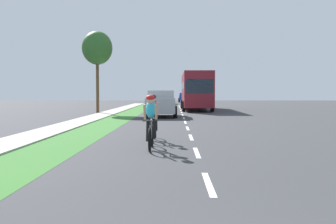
% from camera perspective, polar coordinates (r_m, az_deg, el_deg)
% --- Properties ---
extents(ground_plane, '(120.00, 120.00, 0.00)m').
position_cam_1_polar(ground_plane, '(21.95, 2.57, -1.34)').
color(ground_plane, '#38383A').
extents(grass_verge, '(1.90, 70.00, 0.01)m').
position_cam_1_polar(grass_verge, '(22.23, -8.30, -1.30)').
color(grass_verge, '#38722D').
rests_on(grass_verge, ground_plane).
extents(sidewalk_concrete, '(1.55, 70.00, 0.10)m').
position_cam_1_polar(sidewalk_concrete, '(22.57, -12.62, -1.28)').
color(sidewalk_concrete, '#9E998E').
rests_on(sidewalk_concrete, ground_plane).
extents(lane_markings_center, '(0.12, 54.30, 0.01)m').
position_cam_1_polar(lane_markings_center, '(25.94, 2.32, -0.67)').
color(lane_markings_center, white).
rests_on(lane_markings_center, ground_plane).
extents(cyclist_lead, '(0.42, 1.72, 1.58)m').
position_cam_1_polar(cyclist_lead, '(10.73, -2.63, -1.45)').
color(cyclist_lead, black).
rests_on(cyclist_lead, ground_plane).
extents(cyclist_trailing, '(0.42, 1.72, 1.58)m').
position_cam_1_polar(cyclist_trailing, '(12.79, -2.31, -0.74)').
color(cyclist_trailing, black).
rests_on(cyclist_trailing, ground_plane).
extents(suv_silver, '(2.15, 4.70, 1.79)m').
position_cam_1_polar(suv_silver, '(25.65, -1.02, 1.40)').
color(suv_silver, '#A5A8AD').
rests_on(suv_silver, ground_plane).
extents(bus_maroon, '(2.78, 11.60, 3.48)m').
position_cam_1_polar(bus_maroon, '(36.37, 4.24, 3.47)').
color(bus_maroon, maroon).
rests_on(bus_maroon, ground_plane).
extents(sedan_dark_green, '(1.98, 4.30, 1.52)m').
position_cam_1_polar(sedan_dark_green, '(55.05, -0.10, 2.03)').
color(sedan_dark_green, '#194C2D').
rests_on(sedan_dark_green, ground_plane).
extents(pickup_blue, '(2.22, 5.10, 1.64)m').
position_cam_1_polar(pickup_blue, '(66.16, 2.56, 2.22)').
color(pickup_blue, '#23389E').
rests_on(pickup_blue, ground_plane).
extents(street_tree_near, '(2.44, 2.44, 6.60)m').
position_cam_1_polar(street_tree_near, '(31.02, -10.76, 9.51)').
color(street_tree_near, brown).
rests_on(street_tree_near, ground_plane).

